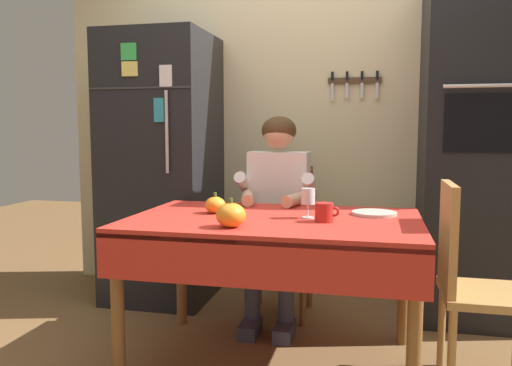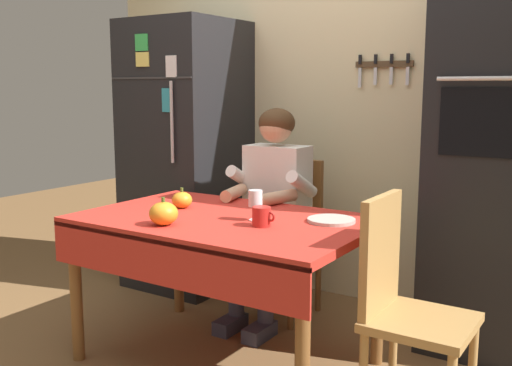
{
  "view_description": "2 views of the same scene",
  "coord_description": "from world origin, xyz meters",
  "px_view_note": "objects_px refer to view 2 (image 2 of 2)",
  "views": [
    {
      "loc": [
        0.47,
        -2.33,
        1.17
      ],
      "look_at": [
        -0.14,
        0.29,
        0.89
      ],
      "focal_mm": 36.1,
      "sensor_mm": 36.0,
      "label": 1
    },
    {
      "loc": [
        1.64,
        -2.16,
        1.36
      ],
      "look_at": [
        0.07,
        0.27,
        0.89
      ],
      "focal_mm": 41.38,
      "sensor_mm": 36.0,
      "label": 2
    }
  ],
  "objects_px": {
    "chair_right_side": "(403,300)",
    "chair_behind_person": "(287,229)",
    "wine_glass": "(255,200)",
    "pumpkin_medium": "(182,200)",
    "wall_oven": "(497,149)",
    "seated_person": "(271,197)",
    "coffee_mug": "(262,216)",
    "serving_tray": "(331,220)",
    "refrigerator": "(187,155)",
    "pumpkin_large": "(164,214)",
    "dining_table": "(223,235)"
  },
  "relations": [
    {
      "from": "wall_oven",
      "to": "serving_tray",
      "type": "height_order",
      "value": "wall_oven"
    },
    {
      "from": "coffee_mug",
      "to": "wall_oven",
      "type": "bearing_deg",
      "value": 50.28
    },
    {
      "from": "seated_person",
      "to": "pumpkin_medium",
      "type": "distance_m",
      "value": 0.57
    },
    {
      "from": "refrigerator",
      "to": "serving_tray",
      "type": "relative_size",
      "value": 8.06
    },
    {
      "from": "chair_behind_person",
      "to": "chair_right_side",
      "type": "distance_m",
      "value": 1.28
    },
    {
      "from": "refrigerator",
      "to": "serving_tray",
      "type": "bearing_deg",
      "value": -25.34
    },
    {
      "from": "serving_tray",
      "to": "coffee_mug",
      "type": "bearing_deg",
      "value": -132.22
    },
    {
      "from": "refrigerator",
      "to": "pumpkin_large",
      "type": "distance_m",
      "value": 1.41
    },
    {
      "from": "seated_person",
      "to": "serving_tray",
      "type": "relative_size",
      "value": 5.57
    },
    {
      "from": "dining_table",
      "to": "coffee_mug",
      "type": "relative_size",
      "value": 12.42
    },
    {
      "from": "wall_oven",
      "to": "serving_tray",
      "type": "bearing_deg",
      "value": -128.81
    },
    {
      "from": "chair_behind_person",
      "to": "wine_glass",
      "type": "height_order",
      "value": "chair_behind_person"
    },
    {
      "from": "wall_oven",
      "to": "wine_glass",
      "type": "xyz_separation_m",
      "value": [
        -0.89,
        -0.88,
        -0.21
      ]
    },
    {
      "from": "chair_right_side",
      "to": "coffee_mug",
      "type": "distance_m",
      "value": 0.71
    },
    {
      "from": "refrigerator",
      "to": "wall_oven",
      "type": "height_order",
      "value": "wall_oven"
    },
    {
      "from": "seated_person",
      "to": "refrigerator",
      "type": "bearing_deg",
      "value": 161.87
    },
    {
      "from": "chair_right_side",
      "to": "serving_tray",
      "type": "xyz_separation_m",
      "value": [
        -0.43,
        0.21,
        0.24
      ]
    },
    {
      "from": "chair_behind_person",
      "to": "pumpkin_large",
      "type": "relative_size",
      "value": 7.05
    },
    {
      "from": "chair_right_side",
      "to": "serving_tray",
      "type": "bearing_deg",
      "value": 153.6
    },
    {
      "from": "wall_oven",
      "to": "coffee_mug",
      "type": "bearing_deg",
      "value": -129.72
    },
    {
      "from": "chair_right_side",
      "to": "coffee_mug",
      "type": "bearing_deg",
      "value": -176.67
    },
    {
      "from": "chair_behind_person",
      "to": "pumpkin_medium",
      "type": "height_order",
      "value": "chair_behind_person"
    },
    {
      "from": "chair_behind_person",
      "to": "chair_right_side",
      "type": "bearing_deg",
      "value": -38.57
    },
    {
      "from": "wall_oven",
      "to": "seated_person",
      "type": "relative_size",
      "value": 1.69
    },
    {
      "from": "seated_person",
      "to": "chair_right_side",
      "type": "bearing_deg",
      "value": -31.31
    },
    {
      "from": "seated_person",
      "to": "chair_behind_person",
      "type": "bearing_deg",
      "value": 90.0
    },
    {
      "from": "wall_oven",
      "to": "chair_right_side",
      "type": "bearing_deg",
      "value": -99.16
    },
    {
      "from": "dining_table",
      "to": "pumpkin_large",
      "type": "xyz_separation_m",
      "value": [
        -0.14,
        -0.27,
        0.14
      ]
    },
    {
      "from": "refrigerator",
      "to": "dining_table",
      "type": "height_order",
      "value": "refrigerator"
    },
    {
      "from": "seated_person",
      "to": "serving_tray",
      "type": "bearing_deg",
      "value": -34.66
    },
    {
      "from": "wine_glass",
      "to": "pumpkin_large",
      "type": "distance_m",
      "value": 0.43
    },
    {
      "from": "refrigerator",
      "to": "chair_right_side",
      "type": "relative_size",
      "value": 1.94
    },
    {
      "from": "wall_oven",
      "to": "coffee_mug",
      "type": "relative_size",
      "value": 18.62
    },
    {
      "from": "chair_right_side",
      "to": "wine_glass",
      "type": "bearing_deg",
      "value": 176.72
    },
    {
      "from": "serving_tray",
      "to": "wine_glass",
      "type": "bearing_deg",
      "value": -151.63
    },
    {
      "from": "refrigerator",
      "to": "chair_behind_person",
      "type": "xyz_separation_m",
      "value": [
        0.85,
        -0.09,
        -0.39
      ]
    },
    {
      "from": "dining_table",
      "to": "serving_tray",
      "type": "height_order",
      "value": "serving_tray"
    },
    {
      "from": "dining_table",
      "to": "chair_behind_person",
      "type": "distance_m",
      "value": 0.81
    },
    {
      "from": "wine_glass",
      "to": "pumpkin_medium",
      "type": "height_order",
      "value": "wine_glass"
    },
    {
      "from": "coffee_mug",
      "to": "wine_glass",
      "type": "distance_m",
      "value": 0.13
    },
    {
      "from": "chair_behind_person",
      "to": "coffee_mug",
      "type": "bearing_deg",
      "value": -67.45
    },
    {
      "from": "chair_right_side",
      "to": "serving_tray",
      "type": "height_order",
      "value": "chair_right_side"
    },
    {
      "from": "chair_behind_person",
      "to": "chair_right_side",
      "type": "relative_size",
      "value": 1.0
    },
    {
      "from": "refrigerator",
      "to": "pumpkin_large",
      "type": "xyz_separation_m",
      "value": [
        0.81,
        -1.15,
        -0.11
      ]
    },
    {
      "from": "chair_behind_person",
      "to": "seated_person",
      "type": "relative_size",
      "value": 0.75
    },
    {
      "from": "wine_glass",
      "to": "pumpkin_medium",
      "type": "relative_size",
      "value": 1.36
    },
    {
      "from": "chair_right_side",
      "to": "chair_behind_person",
      "type": "bearing_deg",
      "value": 141.43
    },
    {
      "from": "refrigerator",
      "to": "serving_tray",
      "type": "xyz_separation_m",
      "value": [
        1.43,
        -0.67,
        -0.15
      ]
    },
    {
      "from": "refrigerator",
      "to": "seated_person",
      "type": "height_order",
      "value": "refrigerator"
    },
    {
      "from": "chair_behind_person",
      "to": "pumpkin_medium",
      "type": "xyz_separation_m",
      "value": [
        -0.22,
        -0.71,
        0.27
      ]
    }
  ]
}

